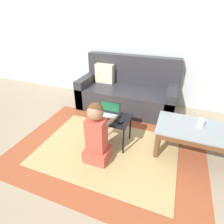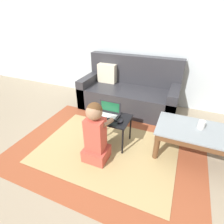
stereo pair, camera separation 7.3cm
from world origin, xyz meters
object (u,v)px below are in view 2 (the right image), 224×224
at_px(coffee_table, 198,135).
at_px(person_seated, 96,134).
at_px(computer_mouse, 120,121).
at_px(couch, 129,92).
at_px(laptop_desk, 112,121).
at_px(cup_on_table, 201,125).
at_px(laptop, 108,113).

height_order(coffee_table, person_seated, person_seated).
bearing_deg(computer_mouse, coffee_table, 12.52).
distance_m(couch, laptop_desk, 1.14).
bearing_deg(cup_on_table, laptop_desk, -169.33).
height_order(person_seated, cup_on_table, person_seated).
bearing_deg(cup_on_table, computer_mouse, -165.00).
relative_size(couch, laptop, 5.77).
bearing_deg(couch, person_seated, -87.37).
distance_m(coffee_table, person_seated, 1.26).
bearing_deg(computer_mouse, laptop_desk, 160.35).
relative_size(computer_mouse, person_seated, 0.13).
xyz_separation_m(couch, person_seated, (0.07, -1.50, 0.07)).
height_order(laptop, person_seated, person_seated).
relative_size(coffee_table, cup_on_table, 9.31).
xyz_separation_m(laptop_desk, cup_on_table, (1.09, 0.21, 0.11)).
distance_m(couch, cup_on_table, 1.53).
height_order(laptop_desk, laptop, laptop).
distance_m(laptop, cup_on_table, 1.17).
distance_m(laptop_desk, computer_mouse, 0.17).
bearing_deg(computer_mouse, laptop, 155.62).
bearing_deg(couch, laptop, -87.14).
relative_size(laptop, person_seated, 0.38).
xyz_separation_m(couch, laptop_desk, (0.12, -1.13, 0.05)).
bearing_deg(couch, laptop_desk, -83.86).
distance_m(computer_mouse, cup_on_table, 0.99).
bearing_deg(laptop, coffee_table, 5.78).
bearing_deg(person_seated, cup_on_table, 26.67).
xyz_separation_m(computer_mouse, person_seated, (-0.19, -0.32, -0.05)).
xyz_separation_m(laptop, person_seated, (0.01, -0.41, -0.06)).
relative_size(coffee_table, person_seated, 1.25).
relative_size(laptop_desk, person_seated, 0.61).
height_order(coffee_table, laptop, laptop).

